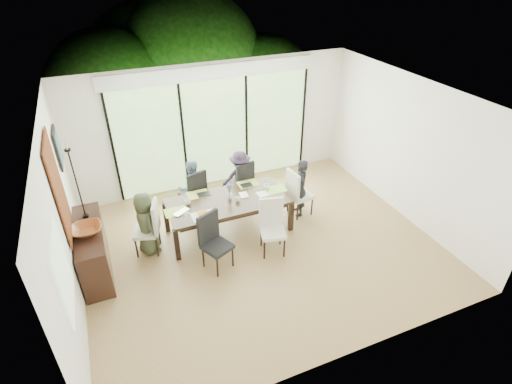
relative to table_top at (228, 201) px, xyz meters
name	(u,v)px	position (x,y,z in m)	size (l,w,h in m)	color
floor	(261,246)	(0.38, -0.66, -0.66)	(6.00, 5.00, 0.01)	brown
ceiling	(263,100)	(0.38, -0.66, 2.05)	(6.00, 5.00, 0.01)	white
wall_back	(215,126)	(0.38, 1.85, 0.70)	(6.00, 0.02, 2.70)	white
wall_front	(350,284)	(0.38, -3.17, 0.70)	(6.00, 0.02, 2.70)	white
wall_left	(62,224)	(-2.63, -0.66, 0.70)	(0.02, 5.00, 2.70)	silver
wall_right	(409,150)	(3.39, -0.66, 0.70)	(0.02, 5.00, 2.70)	white
glass_doors	(216,133)	(0.38, 1.81, 0.55)	(4.20, 0.02, 2.30)	#598C3F
blinds_header	(212,72)	(0.38, 1.80, 1.85)	(4.40, 0.06, 0.28)	white
mullion_a	(113,150)	(-1.72, 1.80, 0.55)	(0.05, 0.04, 2.30)	black
mullion_b	(184,139)	(-0.32, 1.80, 0.55)	(0.05, 0.04, 2.30)	black
mullion_c	(246,128)	(1.08, 1.80, 0.55)	(0.05, 0.04, 2.30)	black
mullion_d	(303,119)	(2.48, 1.80, 0.55)	(0.05, 0.04, 2.30)	black
side_window	(63,271)	(-2.59, -1.86, 0.85)	(0.02, 0.90, 1.00)	#8CAD7F
deck	(207,166)	(0.38, 2.74, -0.70)	(6.00, 1.80, 0.10)	#513223
rail_top	(196,132)	(0.38, 3.54, -0.10)	(6.00, 0.08, 0.06)	brown
foliage_left	(112,95)	(-1.42, 4.54, 0.79)	(3.20, 3.20, 3.20)	#14380F
foliage_mid	(191,66)	(0.78, 5.14, 1.15)	(4.00, 4.00, 4.00)	#14380F
foliage_right	(263,86)	(2.58, 4.34, 0.61)	(2.80, 2.80, 2.80)	#14380F
foliage_far	(151,70)	(-0.22, 5.84, 0.97)	(3.60, 3.60, 3.60)	#14380F
table_top	(228,201)	(0.00, 0.00, 0.00)	(2.18, 1.00, 0.05)	black
table_apron	(228,205)	(0.00, 0.00, -0.08)	(2.00, 0.82, 0.09)	black
table_leg_fl	(177,245)	(-1.08, -0.43, -0.34)	(0.08, 0.08, 0.63)	black
table_leg_fr	(291,216)	(1.08, -0.43, -0.34)	(0.08, 0.08, 0.63)	black
table_leg_bl	(166,217)	(-1.08, 0.43, -0.34)	(0.08, 0.08, 0.63)	black
table_leg_br	(272,193)	(1.08, 0.43, -0.34)	(0.08, 0.08, 0.63)	black
chair_left_end	(146,228)	(-1.50, 0.00, -0.15)	(0.42, 0.42, 1.00)	beige
chair_right_end	(301,192)	(1.50, 0.00, -0.15)	(0.42, 0.42, 1.00)	silver
chair_far_left	(192,191)	(-0.45, 0.85, -0.15)	(0.42, 0.42, 1.00)	black
chair_far_right	(240,181)	(0.55, 0.85, -0.15)	(0.42, 0.42, 1.00)	black
chair_near_left	(217,243)	(-0.50, -0.87, -0.15)	(0.42, 0.42, 1.00)	black
chair_near_right	(273,229)	(0.50, -0.87, -0.15)	(0.42, 0.42, 1.00)	silver
person_left_end	(146,223)	(-1.48, 0.00, -0.07)	(0.55, 0.34, 1.17)	#3C442D
person_right_end	(300,188)	(1.48, 0.00, -0.07)	(0.55, 0.34, 1.17)	black
person_far_left	(192,188)	(-0.45, 0.83, -0.07)	(0.55, 0.34, 1.17)	#7190A3
person_far_right	(240,178)	(0.55, 0.83, -0.07)	(0.55, 0.34, 1.17)	#2B2030
placemat_left	(176,212)	(-0.95, 0.00, 0.03)	(0.40, 0.29, 0.01)	#9EC546
placemat_right	(275,189)	(0.95, 0.00, 0.03)	(0.40, 0.29, 0.01)	#88BF44
placemat_far_l	(198,194)	(-0.45, 0.40, 0.03)	(0.40, 0.29, 0.01)	#A1B741
placemat_far_r	(248,184)	(0.55, 0.40, 0.03)	(0.40, 0.29, 0.01)	#97AA3C
placemat_paper	(203,216)	(-0.55, -0.30, 0.03)	(0.40, 0.29, 0.01)	white
tablet_far_l	(204,194)	(-0.35, 0.35, 0.04)	(0.24, 0.16, 0.01)	black
tablet_far_r	(247,185)	(0.50, 0.35, 0.04)	(0.22, 0.15, 0.01)	black
papers	(264,193)	(0.70, -0.05, 0.03)	(0.27, 0.20, 0.00)	white
platter_base	(203,215)	(-0.55, -0.30, 0.04)	(0.24, 0.24, 0.02)	white
platter_snacks	(203,214)	(-0.55, -0.30, 0.06)	(0.18, 0.18, 0.01)	#C16E16
vase	(230,196)	(0.05, 0.05, 0.08)	(0.07, 0.07, 0.11)	silver
hyacinth_stems	(229,191)	(0.05, 0.05, 0.19)	(0.04, 0.04, 0.15)	#337226
hyacinth_blooms	(229,186)	(0.05, 0.05, 0.28)	(0.10, 0.10, 0.10)	#4B54BD
laptop	(183,213)	(-0.85, -0.10, 0.04)	(0.30, 0.19, 0.02)	silver
cup_a	(188,202)	(-0.70, 0.15, 0.07)	(0.11, 0.11, 0.09)	white
cup_b	(238,199)	(0.15, -0.10, 0.07)	(0.09, 0.09, 0.08)	white
cup_c	(266,187)	(0.80, 0.10, 0.07)	(0.11, 0.11, 0.09)	white
book	(240,196)	(0.25, 0.05, 0.04)	(0.15, 0.20, 0.02)	white
sideboard	(93,250)	(-2.38, -0.17, -0.23)	(0.43, 1.52, 0.85)	black
bowl	(87,230)	(-2.38, -0.27, 0.25)	(0.45, 0.45, 0.11)	brown
candlestick_base	(86,216)	(-2.38, 0.18, 0.22)	(0.09, 0.09, 0.04)	black
candlestick_shaft	(77,184)	(-2.38, 0.18, 0.81)	(0.02, 0.02, 1.18)	black
candlestick_pan	(67,150)	(-2.38, 0.18, 1.40)	(0.09, 0.09, 0.03)	black
candle	(66,146)	(-2.38, 0.18, 1.46)	(0.03, 0.03, 0.09)	silver
tapestry	(58,188)	(-2.59, -0.26, 1.05)	(0.02, 1.00, 1.50)	#8F3914
art_frame	(58,148)	(-2.59, 1.04, 1.10)	(0.03, 0.55, 0.65)	black
art_canvas	(59,148)	(-2.57, 1.04, 1.10)	(0.01, 0.45, 0.55)	#1B4B56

